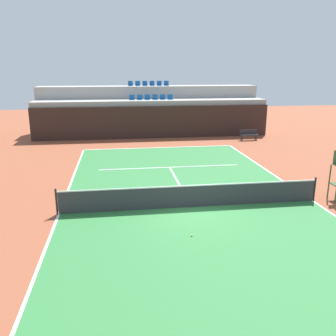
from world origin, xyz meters
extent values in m
plane|color=brown|center=(0.00, 0.00, 0.00)|extent=(80.00, 80.00, 0.00)
cube|color=#2D7238|center=(0.00, 0.00, 0.01)|extent=(11.00, 24.00, 0.01)
cube|color=white|center=(0.00, 11.95, 0.01)|extent=(11.00, 0.10, 0.00)
cube|color=white|center=(-5.45, 0.00, 0.01)|extent=(0.10, 24.00, 0.00)
cube|color=white|center=(5.45, 0.00, 0.01)|extent=(0.10, 24.00, 0.00)
cube|color=white|center=(0.00, 6.40, 0.01)|extent=(8.26, 0.10, 0.00)
cube|color=white|center=(0.00, 3.20, 0.01)|extent=(0.10, 6.40, 0.00)
cube|color=black|center=(0.00, 15.89, 1.33)|extent=(19.77, 0.30, 2.66)
cube|color=#9E9E99|center=(0.00, 17.24, 1.54)|extent=(19.77, 2.40, 3.07)
cube|color=#9E9E99|center=(0.00, 19.64, 2.07)|extent=(19.77, 2.40, 4.14)
cube|color=#145193|center=(-1.65, 17.24, 3.09)|extent=(0.44, 0.44, 0.04)
cube|color=#145193|center=(-1.65, 17.44, 3.31)|extent=(0.44, 0.04, 0.40)
cube|color=#145193|center=(-0.99, 17.24, 3.09)|extent=(0.44, 0.44, 0.04)
cube|color=#145193|center=(-0.99, 17.44, 3.31)|extent=(0.44, 0.04, 0.40)
cube|color=#145193|center=(-0.33, 17.24, 3.09)|extent=(0.44, 0.44, 0.04)
cube|color=#145193|center=(-0.33, 17.44, 3.31)|extent=(0.44, 0.04, 0.40)
cube|color=#145193|center=(0.33, 17.24, 3.09)|extent=(0.44, 0.44, 0.04)
cube|color=#145193|center=(0.33, 17.44, 3.31)|extent=(0.44, 0.04, 0.40)
cube|color=#145193|center=(0.99, 17.24, 3.09)|extent=(0.44, 0.44, 0.04)
cube|color=#145193|center=(0.99, 17.44, 3.31)|extent=(0.44, 0.04, 0.40)
cube|color=#145193|center=(1.65, 17.24, 3.09)|extent=(0.44, 0.44, 0.04)
cube|color=#145193|center=(1.65, 17.44, 3.31)|extent=(0.44, 0.04, 0.40)
cube|color=#145193|center=(-1.65, 19.64, 4.16)|extent=(0.44, 0.44, 0.04)
cube|color=#145193|center=(-1.65, 19.84, 4.38)|extent=(0.44, 0.04, 0.40)
cube|color=#145193|center=(-0.99, 19.64, 4.16)|extent=(0.44, 0.44, 0.04)
cube|color=#145193|center=(-0.99, 19.84, 4.38)|extent=(0.44, 0.04, 0.40)
cube|color=#145193|center=(-0.33, 19.64, 4.16)|extent=(0.44, 0.44, 0.04)
cube|color=#145193|center=(-0.33, 19.84, 4.38)|extent=(0.44, 0.04, 0.40)
cube|color=#145193|center=(0.33, 19.64, 4.16)|extent=(0.44, 0.44, 0.04)
cube|color=#145193|center=(0.33, 19.84, 4.38)|extent=(0.44, 0.04, 0.40)
cube|color=#145193|center=(0.99, 19.64, 4.16)|extent=(0.44, 0.44, 0.04)
cube|color=#145193|center=(0.99, 19.84, 4.38)|extent=(0.44, 0.04, 0.40)
cube|color=#145193|center=(1.65, 19.64, 4.16)|extent=(0.44, 0.44, 0.04)
cube|color=#145193|center=(1.65, 19.84, 4.38)|extent=(0.44, 0.04, 0.40)
cylinder|color=black|center=(-5.50, 0.00, 0.55)|extent=(0.08, 0.08, 1.07)
cylinder|color=black|center=(5.50, 0.00, 0.55)|extent=(0.08, 0.08, 1.07)
cube|color=#333338|center=(0.00, 0.00, 0.47)|extent=(10.90, 0.02, 0.92)
cube|color=white|center=(0.00, 0.00, 0.96)|extent=(10.90, 0.04, 0.05)
cylinder|color=#334C2D|center=(6.35, 0.30, 0.78)|extent=(0.06, 0.06, 1.55)
cube|color=#232328|center=(7.62, 13.77, 0.45)|extent=(1.50, 0.40, 0.05)
cube|color=#232328|center=(7.62, 13.95, 0.67)|extent=(1.50, 0.04, 0.36)
cube|color=#2D2D33|center=(7.02, 13.63, 0.21)|extent=(0.06, 0.06, 0.42)
cube|color=#2D2D33|center=(8.22, 13.63, 0.21)|extent=(0.06, 0.06, 0.42)
cube|color=#2D2D33|center=(7.02, 13.91, 0.21)|extent=(0.06, 0.06, 0.42)
cube|color=#2D2D33|center=(8.22, 13.91, 0.21)|extent=(0.06, 0.06, 0.42)
sphere|color=#CCE033|center=(-0.56, -2.70, 0.04)|extent=(0.07, 0.07, 0.07)
camera|label=1|loc=(-2.99, -13.87, 5.65)|focal=38.36mm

